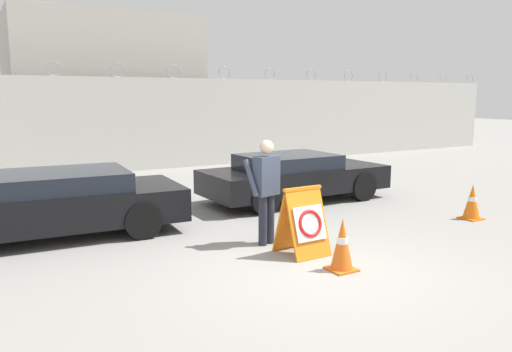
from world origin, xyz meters
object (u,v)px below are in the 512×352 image
(barricade_sign, at_px, (304,221))
(parked_car_rear_sedan, at_px, (294,176))
(traffic_cone_mid, at_px, (342,244))
(security_guard, at_px, (266,186))
(traffic_cone_near, at_px, (472,202))
(parked_car_front_coupe, at_px, (52,203))

(barricade_sign, height_order, parked_car_rear_sedan, parked_car_rear_sedan)
(barricade_sign, bearing_deg, traffic_cone_mid, -88.27)
(security_guard, height_order, traffic_cone_mid, security_guard)
(traffic_cone_mid, bearing_deg, parked_car_rear_sedan, 64.44)
(security_guard, xyz_separation_m, parked_car_rear_sedan, (2.44, 2.79, -0.41))
(barricade_sign, height_order, traffic_cone_mid, barricade_sign)
(traffic_cone_near, distance_m, parked_car_rear_sedan, 4.04)
(barricade_sign, bearing_deg, parked_car_rear_sedan, 56.38)
(parked_car_front_coupe, bearing_deg, security_guard, 146.32)
(parked_car_front_coupe, relative_size, parked_car_rear_sedan, 1.05)
(traffic_cone_mid, height_order, parked_car_front_coupe, parked_car_front_coupe)
(barricade_sign, relative_size, security_guard, 0.61)
(security_guard, bearing_deg, parked_car_front_coupe, -51.63)
(parked_car_rear_sedan, bearing_deg, traffic_cone_near, -57.90)
(traffic_cone_near, bearing_deg, barricade_sign, -177.55)
(parked_car_rear_sedan, bearing_deg, barricade_sign, -122.78)
(traffic_cone_near, bearing_deg, security_guard, 172.77)
(barricade_sign, height_order, traffic_cone_near, barricade_sign)
(barricade_sign, relative_size, traffic_cone_near, 1.51)
(security_guard, height_order, parked_car_front_coupe, security_guard)
(parked_car_rear_sedan, bearing_deg, security_guard, -132.33)
(security_guard, distance_m, parked_car_front_coupe, 3.95)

